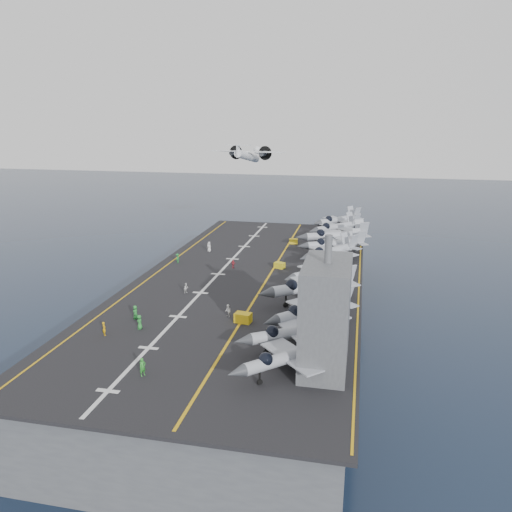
% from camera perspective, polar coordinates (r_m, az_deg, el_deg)
% --- Properties ---
extents(ground, '(500.00, 500.00, 0.00)m').
position_cam_1_polar(ground, '(90.85, -0.53, -8.59)').
color(ground, '#142135').
rests_on(ground, ground).
extents(hull, '(36.00, 90.00, 10.00)m').
position_cam_1_polar(hull, '(88.92, -0.54, -5.65)').
color(hull, '#56595E').
rests_on(hull, ground).
extents(flight_deck, '(38.00, 92.00, 0.40)m').
position_cam_1_polar(flight_deck, '(87.17, -0.55, -2.46)').
color(flight_deck, black).
rests_on(flight_deck, hull).
extents(foul_line, '(0.35, 90.00, 0.02)m').
position_cam_1_polar(foul_line, '(86.53, 1.39, -2.45)').
color(foul_line, gold).
rests_on(foul_line, flight_deck).
extents(landing_centerline, '(0.50, 90.00, 0.02)m').
position_cam_1_polar(landing_centerline, '(88.54, -4.34, -2.07)').
color(landing_centerline, silver).
rests_on(landing_centerline, flight_deck).
extents(deck_edge_port, '(0.25, 90.00, 0.02)m').
position_cam_1_polar(deck_edge_port, '(92.15, -10.93, -1.61)').
color(deck_edge_port, gold).
rests_on(deck_edge_port, flight_deck).
extents(deck_edge_stbd, '(0.25, 90.00, 0.02)m').
position_cam_1_polar(deck_edge_stbd, '(85.20, 11.70, -3.08)').
color(deck_edge_stbd, gold).
rests_on(deck_edge_stbd, flight_deck).
extents(island_superstructure, '(5.00, 10.00, 15.00)m').
position_cam_1_polar(island_superstructure, '(54.51, 8.03, -5.31)').
color(island_superstructure, '#56595E').
rests_on(island_superstructure, flight_deck).
extents(fighter_jet_0, '(15.44, 15.32, 4.53)m').
position_cam_1_polar(fighter_jet_0, '(54.29, 3.73, -11.32)').
color(fighter_jet_0, '#9CA4AC').
rests_on(fighter_jet_0, flight_deck).
extents(fighter_jet_1, '(16.17, 14.83, 4.67)m').
position_cam_1_polar(fighter_jet_1, '(59.94, 4.50, -8.56)').
color(fighter_jet_1, '#9EA6AF').
rests_on(fighter_jet_1, flight_deck).
extents(fighter_jet_2, '(16.63, 16.84, 4.93)m').
position_cam_1_polar(fighter_jet_2, '(66.36, 6.52, -6.04)').
color(fighter_jet_2, '#9DA6AC').
rests_on(fighter_jet_2, flight_deck).
extents(fighter_jet_3, '(18.99, 17.89, 5.49)m').
position_cam_1_polar(fighter_jet_3, '(74.65, 6.44, -3.32)').
color(fighter_jet_3, '#9AA4AA').
rests_on(fighter_jet_3, flight_deck).
extents(fighter_jet_4, '(15.57, 16.10, 4.68)m').
position_cam_1_polar(fighter_jet_4, '(83.19, 7.21, -1.64)').
color(fighter_jet_4, '#8E959D').
rests_on(fighter_jet_4, flight_deck).
extents(fighter_jet_5, '(16.56, 17.39, 5.04)m').
position_cam_1_polar(fighter_jet_5, '(95.03, 8.54, 0.60)').
color(fighter_jet_5, '#8E969E').
rests_on(fighter_jet_5, flight_deck).
extents(fighter_jet_6, '(16.88, 14.77, 4.91)m').
position_cam_1_polar(fighter_jet_6, '(101.18, 9.04, 1.46)').
color(fighter_jet_6, '#90969E').
rests_on(fighter_jet_6, flight_deck).
extents(fighter_jet_7, '(18.71, 16.04, 5.48)m').
position_cam_1_polar(fighter_jet_7, '(107.32, 9.14, 2.42)').
color(fighter_jet_7, '#9EA8B0').
rests_on(fighter_jet_7, flight_deck).
extents(fighter_jet_8, '(17.18, 17.43, 5.10)m').
position_cam_1_polar(fighter_jet_8, '(116.45, 9.19, 3.36)').
color(fighter_jet_8, gray).
rests_on(fighter_jet_8, flight_deck).
extents(tow_cart_a, '(2.39, 1.75, 1.32)m').
position_cam_1_polar(tow_cart_a, '(67.92, -1.48, -7.06)').
color(tow_cart_a, gold).
rests_on(tow_cart_a, flight_deck).
extents(tow_cart_b, '(2.13, 1.76, 1.10)m').
position_cam_1_polar(tow_cart_b, '(91.74, 2.71, -1.07)').
color(tow_cart_b, gold).
rests_on(tow_cart_b, flight_deck).
extents(tow_cart_c, '(1.88, 1.29, 1.08)m').
position_cam_1_polar(tow_cart_c, '(109.76, 4.31, 1.69)').
color(tow_cart_c, gold).
rests_on(tow_cart_c, flight_deck).
extents(crew_0, '(1.05, 1.32, 1.93)m').
position_cam_1_polar(crew_0, '(67.49, -13.16, -7.36)').
color(crew_0, '#268C33').
rests_on(crew_0, flight_deck).
extents(crew_1, '(1.28, 1.30, 1.82)m').
position_cam_1_polar(crew_1, '(66.80, -16.96, -7.94)').
color(crew_1, '#E4A20A').
rests_on(crew_1, flight_deck).
extents(crew_2, '(1.01, 1.16, 1.63)m').
position_cam_1_polar(crew_2, '(79.54, -7.99, -3.65)').
color(crew_2, silver).
rests_on(crew_2, flight_deck).
extents(crew_3, '(0.83, 1.14, 1.77)m').
position_cam_1_polar(crew_3, '(96.21, -8.96, -0.24)').
color(crew_3, '#1C8A33').
rests_on(crew_3, flight_deck).
extents(crew_4, '(1.12, 0.87, 1.67)m').
position_cam_1_polar(crew_4, '(91.66, -2.62, -0.89)').
color(crew_4, '#A92430').
rests_on(crew_4, flight_deck).
extents(crew_5, '(1.46, 1.24, 2.05)m').
position_cam_1_polar(crew_5, '(103.45, -5.39, 1.08)').
color(crew_5, silver).
rests_on(crew_5, flight_deck).
extents(crew_6, '(1.33, 1.48, 2.05)m').
position_cam_1_polar(crew_6, '(55.97, -12.84, -12.26)').
color(crew_6, green).
rests_on(crew_6, flight_deck).
extents(crew_7, '(1.20, 1.32, 1.82)m').
position_cam_1_polar(crew_7, '(69.68, -3.22, -6.25)').
color(crew_7, silver).
rests_on(crew_7, flight_deck).
extents(transport_plane, '(23.55, 17.83, 5.09)m').
position_cam_1_polar(transport_plane, '(140.96, -1.01, 11.34)').
color(transport_plane, white).
extents(fighter_jet_9, '(17.18, 17.43, 5.10)m').
position_cam_1_polar(fighter_jet_9, '(124.77, 9.41, 4.16)').
color(fighter_jet_9, gray).
rests_on(fighter_jet_9, flight_deck).
extents(crew_8, '(1.05, 1.32, 1.93)m').
position_cam_1_polar(crew_8, '(70.85, -13.62, -6.26)').
color(crew_8, '#268C33').
rests_on(crew_8, flight_deck).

